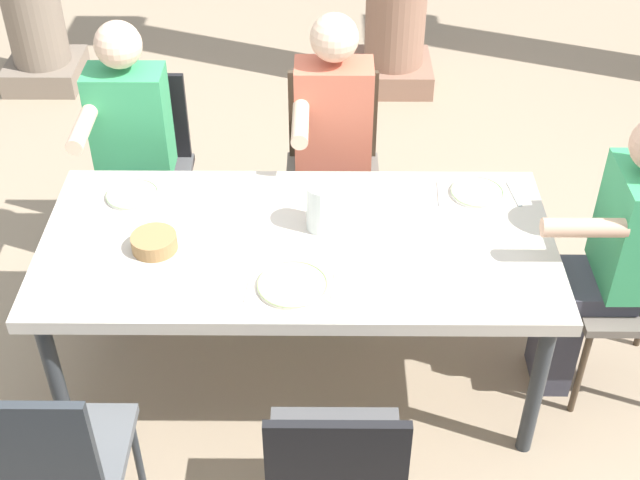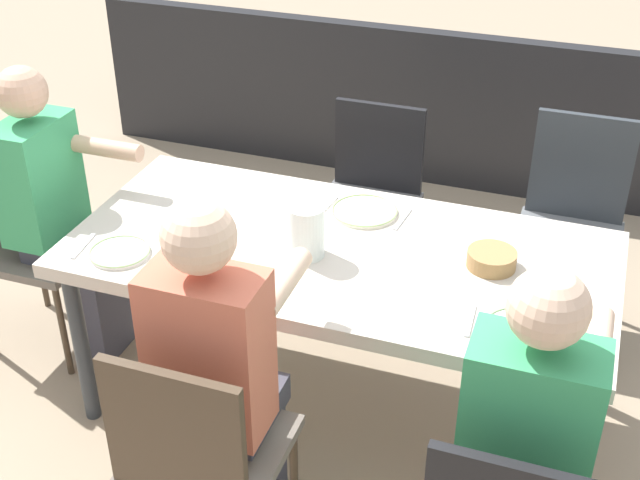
# 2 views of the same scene
# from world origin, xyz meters

# --- Properties ---
(ground_plane) EXTENTS (16.00, 16.00, 0.00)m
(ground_plane) POSITION_xyz_m (0.00, 0.00, 0.00)
(ground_plane) COLOR gray
(dining_table) EXTENTS (1.94, 0.92, 0.74)m
(dining_table) POSITION_xyz_m (0.00, 0.00, 0.68)
(dining_table) COLOR beige
(dining_table) RESTS_ON ground
(chair_west_south) EXTENTS (0.44, 0.44, 0.96)m
(chair_west_south) POSITION_xyz_m (-0.76, -0.88, 0.55)
(chair_west_south) COLOR #5B5E61
(chair_west_south) RESTS_ON ground
(chair_mid_north) EXTENTS (0.44, 0.44, 0.93)m
(chair_mid_north) POSITION_xyz_m (0.14, 0.88, 0.53)
(chair_mid_north) COLOR #6A6158
(chair_mid_north) RESTS_ON ground
(chair_mid_south) EXTENTS (0.44, 0.44, 0.89)m
(chair_mid_south) POSITION_xyz_m (0.14, -0.88, 0.51)
(chair_mid_south) COLOR #4F4F50
(chair_mid_south) RESTS_ON ground
(chair_head_east) EXTENTS (0.44, 0.44, 0.87)m
(chair_head_east) POSITION_xyz_m (1.39, 0.00, 0.51)
(chair_head_east) COLOR #6A6158
(chair_head_east) RESTS_ON ground
(diner_woman_green) EXTENTS (0.49, 0.35, 1.27)m
(diner_woman_green) POSITION_xyz_m (1.19, -0.00, 0.68)
(diner_woman_green) COLOR #3F3F4C
(diner_woman_green) RESTS_ON ground
(diner_man_white) EXTENTS (0.35, 0.49, 1.28)m
(diner_man_white) POSITION_xyz_m (-0.76, 0.68, 0.68)
(diner_man_white) COLOR #3F3F4C
(diner_man_white) RESTS_ON ground
(diner_guest_third) EXTENTS (0.35, 0.49, 1.31)m
(diner_guest_third) POSITION_xyz_m (0.14, 0.70, 0.70)
(diner_guest_third) COLOR #3F3F4C
(diner_guest_third) RESTS_ON ground
(patio_railing) EXTENTS (4.34, 0.10, 0.90)m
(patio_railing) POSITION_xyz_m (0.00, -2.05, 0.45)
(patio_railing) COLOR black
(patio_railing) RESTS_ON ground
(plate_0) EXTENTS (0.21, 0.21, 0.02)m
(plate_0) POSITION_xyz_m (-0.67, 0.27, 0.75)
(plate_0) COLOR white
(plate_0) RESTS_ON dining_table
(fork_0) EXTENTS (0.02, 0.17, 0.01)m
(fork_0) POSITION_xyz_m (-0.82, 0.27, 0.75)
(fork_0) COLOR silver
(fork_0) RESTS_ON dining_table
(spoon_0) EXTENTS (0.02, 0.17, 0.01)m
(spoon_0) POSITION_xyz_m (-0.52, 0.27, 0.75)
(spoon_0) COLOR silver
(spoon_0) RESTS_ON dining_table
(plate_1) EXTENTS (0.25, 0.25, 0.02)m
(plate_1) POSITION_xyz_m (-0.01, -0.27, 0.75)
(plate_1) COLOR silver
(plate_1) RESTS_ON dining_table
(fork_1) EXTENTS (0.03, 0.17, 0.01)m
(fork_1) POSITION_xyz_m (-0.16, -0.27, 0.75)
(fork_1) COLOR silver
(fork_1) RESTS_ON dining_table
(spoon_1) EXTENTS (0.03, 0.17, 0.01)m
(spoon_1) POSITION_xyz_m (0.14, -0.27, 0.75)
(spoon_1) COLOR silver
(spoon_1) RESTS_ON dining_table
(plate_2) EXTENTS (0.22, 0.22, 0.02)m
(plate_2) POSITION_xyz_m (0.72, 0.30, 0.75)
(plate_2) COLOR white
(plate_2) RESTS_ON dining_table
(fork_2) EXTENTS (0.03, 0.17, 0.01)m
(fork_2) POSITION_xyz_m (0.57, 0.30, 0.75)
(fork_2) COLOR silver
(fork_2) RESTS_ON dining_table
(spoon_2) EXTENTS (0.04, 0.17, 0.01)m
(spoon_2) POSITION_xyz_m (0.87, 0.30, 0.75)
(spoon_2) COLOR silver
(spoon_2) RESTS_ON dining_table
(water_pitcher) EXTENTS (0.13, 0.13, 0.19)m
(water_pitcher) POSITION_xyz_m (0.10, 0.08, 0.83)
(water_pitcher) COLOR white
(water_pitcher) RESTS_ON dining_table
(bread_basket) EXTENTS (0.17, 0.17, 0.06)m
(bread_basket) POSITION_xyz_m (-0.53, -0.06, 0.77)
(bread_basket) COLOR #9E7547
(bread_basket) RESTS_ON dining_table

